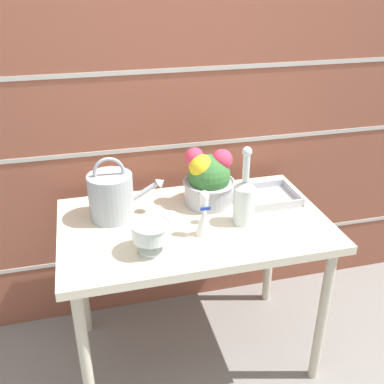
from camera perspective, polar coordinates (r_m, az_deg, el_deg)
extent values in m
plane|color=gray|center=(2.35, 0.22, -19.48)|extent=(12.00, 12.00, 0.00)
cube|color=brown|center=(2.14, -2.81, 10.67)|extent=(3.60, 0.08, 2.20)
cube|color=#B7B2A8|center=(2.43, -2.20, -7.07)|extent=(3.53, 0.00, 0.02)
cube|color=#B7B2A8|center=(2.16, -2.47, 5.79)|extent=(3.53, 0.00, 0.02)
cube|color=#B7B2A8|center=(2.06, -2.67, 15.17)|extent=(3.53, 0.00, 0.02)
cube|color=beige|center=(1.89, 0.25, -4.19)|extent=(1.11, 0.68, 0.04)
cylinder|color=beige|center=(1.86, -13.35, -20.25)|extent=(0.04, 0.04, 0.70)
cylinder|color=beige|center=(2.07, 16.20, -14.97)|extent=(0.04, 0.04, 0.70)
cylinder|color=beige|center=(2.29, -13.92, -10.11)|extent=(0.04, 0.04, 0.70)
cylinder|color=beige|center=(2.46, 9.93, -6.79)|extent=(0.04, 0.04, 0.70)
cylinder|color=#9EA3A8|center=(1.89, -10.23, -0.59)|extent=(0.19, 0.19, 0.20)
cylinder|color=#9EA3A8|center=(1.90, -5.90, 0.17)|extent=(0.14, 0.02, 0.09)
cone|color=#9EA3A8|center=(1.89, -3.93, 1.29)|extent=(0.05, 0.05, 0.06)
torus|color=#9EA3A8|center=(1.84, -10.51, 2.51)|extent=(0.13, 0.01, 0.13)
cylinder|color=silver|center=(1.70, -5.17, -7.30)|extent=(0.10, 0.10, 0.01)
cylinder|color=silver|center=(1.68, -5.21, -6.51)|extent=(0.04, 0.04, 0.04)
sphere|color=silver|center=(1.68, -5.21, -6.44)|extent=(0.04, 0.04, 0.04)
cylinder|color=silver|center=(1.65, -5.28, -4.98)|extent=(0.14, 0.14, 0.06)
torus|color=silver|center=(1.64, -5.33, -4.08)|extent=(0.15, 0.15, 0.01)
cylinder|color=#ADADB2|center=(2.00, 2.16, -0.07)|extent=(0.22, 0.22, 0.10)
torus|color=#ADADB2|center=(1.98, 2.18, 1.26)|extent=(0.23, 0.23, 0.01)
sphere|color=#387033|center=(1.96, 2.20, 2.12)|extent=(0.19, 0.19, 0.19)
sphere|color=yellow|center=(1.92, 1.22, 3.20)|extent=(0.11, 0.11, 0.11)
sphere|color=#E03856|center=(1.94, 0.30, 4.47)|extent=(0.08, 0.08, 0.08)
sphere|color=#E03856|center=(1.94, 3.83, 4.12)|extent=(0.09, 0.09, 0.09)
cylinder|color=silver|center=(1.85, 6.61, -1.68)|extent=(0.09, 0.09, 0.16)
cone|color=silver|center=(1.80, 6.77, 1.01)|extent=(0.09, 0.09, 0.03)
cylinder|color=silver|center=(1.77, 6.89, 3.06)|extent=(0.03, 0.03, 0.11)
sphere|color=silver|center=(1.75, 7.01, 5.12)|extent=(0.04, 0.04, 0.04)
cone|color=white|center=(1.76, 1.54, -3.60)|extent=(0.07, 0.07, 0.13)
cylinder|color=white|center=(1.72, 1.57, -1.10)|extent=(0.03, 0.03, 0.04)
sphere|color=white|center=(1.71, 1.58, -0.44)|extent=(0.04, 0.04, 0.04)
cube|color=#193399|center=(1.72, 1.72, -2.13)|extent=(0.04, 0.01, 0.01)
cube|color=#B7B7BC|center=(2.07, 9.43, -0.90)|extent=(0.26, 0.21, 0.01)
cube|color=#B7B7BC|center=(1.98, 10.66, -1.89)|extent=(0.26, 0.01, 0.04)
cube|color=#B7B7BC|center=(2.15, 8.37, 0.75)|extent=(0.26, 0.01, 0.04)
cube|color=#B7B7BC|center=(2.02, 6.02, -0.94)|extent=(0.01, 0.21, 0.04)
cube|color=#B7B7BC|center=(2.12, 12.74, -0.10)|extent=(0.01, 0.21, 0.04)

